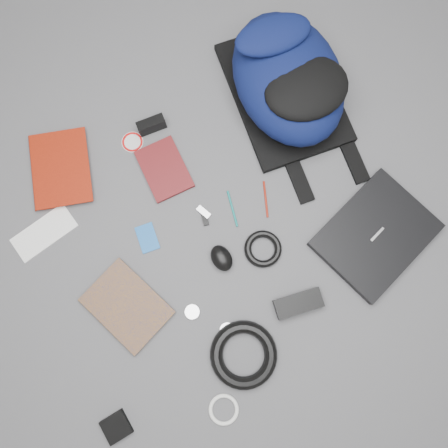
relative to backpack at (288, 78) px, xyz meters
name	(u,v)px	position (x,y,z in m)	size (l,w,h in m)	color
ground	(224,225)	(-0.38, -0.31, -0.11)	(4.00, 4.00, 0.00)	#4F4F51
backpack	(288,78)	(0.00, 0.00, 0.00)	(0.36, 0.52, 0.22)	black
laptop	(375,235)	(0.03, -0.56, -0.09)	(0.35, 0.27, 0.03)	black
textbook_red	(32,174)	(-0.87, 0.11, -0.09)	(0.19, 0.25, 0.03)	maroon
comic_book	(106,328)	(-0.85, -0.44, -0.10)	(0.18, 0.25, 0.02)	#B9720D
envelope	(44,233)	(-0.91, -0.08, -0.11)	(0.20, 0.09, 0.00)	white
dvd_case	(164,169)	(-0.48, -0.06, -0.10)	(0.14, 0.19, 0.02)	#4A0E0F
compact_camera	(152,125)	(-0.45, 0.09, -0.08)	(0.09, 0.03, 0.05)	black
sticker_disc	(132,142)	(-0.53, 0.07, -0.11)	(0.07, 0.07, 0.00)	silver
pen_teal	(232,209)	(-0.33, -0.28, -0.10)	(0.01, 0.01, 0.12)	#0C6F6A
pen_red	(266,199)	(-0.22, -0.30, -0.10)	(0.01, 0.01, 0.12)	maroon
id_badge	(147,238)	(-0.62, -0.24, -0.11)	(0.06, 0.09, 0.00)	#1658A8
usb_black	(205,218)	(-0.43, -0.27, -0.10)	(0.02, 0.05, 0.01)	black
usb_silver	(204,212)	(-0.42, -0.25, -0.10)	(0.02, 0.05, 0.01)	#A4A4A6
mouse	(222,258)	(-0.44, -0.41, -0.09)	(0.06, 0.09, 0.05)	black
headphone_left	(192,312)	(-0.59, -0.52, -0.10)	(0.05, 0.05, 0.01)	silver
headphone_right	(227,330)	(-0.52, -0.61, -0.10)	(0.05, 0.05, 0.01)	silver
cable_coil	(263,249)	(-0.31, -0.44, -0.10)	(0.12, 0.12, 0.02)	black
power_brick	(298,303)	(-0.29, -0.64, -0.09)	(0.15, 0.06, 0.04)	black
power_cord_coil	(244,355)	(-0.51, -0.70, -0.09)	(0.20, 0.20, 0.04)	black
pouch	(116,427)	(-0.94, -0.72, -0.10)	(0.07, 0.07, 0.02)	black
white_cable_coil	(224,410)	(-0.63, -0.82, -0.10)	(0.09, 0.09, 0.01)	white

